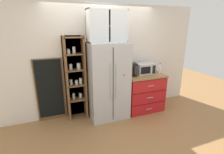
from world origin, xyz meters
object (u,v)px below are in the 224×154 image
coffee_maker (132,69)px  refrigerator (108,81)px  mug_red (145,73)px  chalkboard_menu (50,90)px  bottle_clear (160,69)px  mug_sage (155,71)px  microwave (144,69)px

coffee_maker → refrigerator: bearing=-178.5°
mug_red → chalkboard_menu: (-2.18, 0.33, -0.26)m
coffee_maker → chalkboard_menu: bearing=171.0°
coffee_maker → bottle_clear: bearing=-4.2°
mug_sage → chalkboard_menu: chalkboard_menu is taller
microwave → mug_red: microwave is taller
chalkboard_menu → microwave: bearing=-6.4°
bottle_clear → mug_red: bearing=177.8°
coffee_maker → mug_red: size_ratio=2.62×
coffee_maker → mug_red: bearing=-6.6°
chalkboard_menu → coffee_maker: bearing=-9.0°
microwave → coffee_maker: coffee_maker is taller
mug_red → microwave: bearing=67.4°
refrigerator → bottle_clear: 1.37m
coffee_maker → mug_sage: coffee_maker is taller
mug_sage → mug_red: mug_red is taller
mug_sage → chalkboard_menu: size_ratio=0.08×
mug_red → chalkboard_menu: bearing=171.4°
refrigerator → chalkboard_menu: size_ratio=1.23×
coffee_maker → chalkboard_menu: size_ratio=0.22×
bottle_clear → refrigerator: bearing=178.4°
coffee_maker → chalkboard_menu: chalkboard_menu is taller
bottle_clear → coffee_maker: bearing=175.8°
refrigerator → chalkboard_menu: bearing=166.1°
mug_red → chalkboard_menu: 2.22m
chalkboard_menu → mug_sage: bearing=-6.4°
bottle_clear → chalkboard_menu: chalkboard_menu is taller
refrigerator → coffee_maker: 0.64m
refrigerator → coffee_maker: bearing=1.5°
refrigerator → microwave: size_ratio=3.93×
refrigerator → coffee_maker: refrigerator is taller
refrigerator → chalkboard_menu: refrigerator is taller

